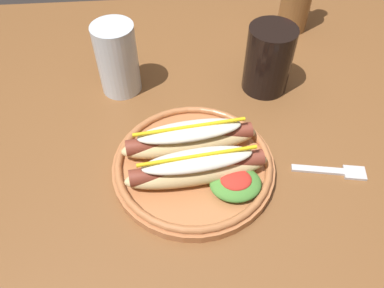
{
  "coord_description": "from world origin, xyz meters",
  "views": [
    {
      "loc": [
        -0.11,
        -0.53,
        1.24
      ],
      "look_at": [
        -0.08,
        -0.13,
        0.77
      ],
      "focal_mm": 35.0,
      "sensor_mm": 36.0,
      "label": 1
    }
  ],
  "objects_px": {
    "soda_cup": "(268,59)",
    "water_cup": "(117,59)",
    "hot_dog_plate": "(195,161)",
    "fork": "(335,171)"
  },
  "relations": [
    {
      "from": "fork",
      "to": "soda_cup",
      "type": "bearing_deg",
      "value": 118.65
    },
    {
      "from": "fork",
      "to": "water_cup",
      "type": "height_order",
      "value": "water_cup"
    },
    {
      "from": "fork",
      "to": "water_cup",
      "type": "bearing_deg",
      "value": 156.55
    },
    {
      "from": "fork",
      "to": "soda_cup",
      "type": "height_order",
      "value": "soda_cup"
    },
    {
      "from": "soda_cup",
      "to": "hot_dog_plate",
      "type": "bearing_deg",
      "value": -127.97
    },
    {
      "from": "fork",
      "to": "water_cup",
      "type": "relative_size",
      "value": 0.87
    },
    {
      "from": "hot_dog_plate",
      "to": "water_cup",
      "type": "xyz_separation_m",
      "value": [
        -0.13,
        0.22,
        0.04
      ]
    },
    {
      "from": "soda_cup",
      "to": "water_cup",
      "type": "bearing_deg",
      "value": 176.21
    },
    {
      "from": "hot_dog_plate",
      "to": "fork",
      "type": "bearing_deg",
      "value": -5.64
    },
    {
      "from": "fork",
      "to": "water_cup",
      "type": "xyz_separation_m",
      "value": [
        -0.36,
        0.24,
        0.07
      ]
    }
  ]
}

